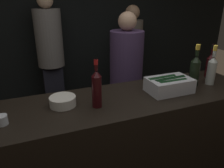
{
  "coord_description": "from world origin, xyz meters",
  "views": [
    {
      "loc": [
        -0.58,
        -1.11,
        1.77
      ],
      "look_at": [
        0.0,
        0.35,
        1.15
      ],
      "focal_mm": 35.0,
      "sensor_mm": 36.0,
      "label": 1
    }
  ],
  "objects": [
    {
      "name": "bar_counter",
      "position": [
        0.0,
        0.31,
        0.51
      ],
      "size": [
        2.52,
        0.63,
        1.03
      ],
      "color": "black",
      "rests_on": "ground_plane"
    },
    {
      "name": "person_in_hoodie",
      "position": [
        0.5,
        1.15,
        0.9
      ],
      "size": [
        0.39,
        0.39,
        1.63
      ],
      "rotation": [
        0.0,
        0.0,
        2.24
      ],
      "color": "black",
      "rests_on": "ground_plane"
    },
    {
      "name": "red_wine_bottle_black_foil",
      "position": [
        1.09,
        0.46,
        1.15
      ],
      "size": [
        0.08,
        0.08,
        0.33
      ],
      "color": "black",
      "rests_on": "bar_counter"
    },
    {
      "name": "red_wine_bottle_tall",
      "position": [
        -0.15,
        0.25,
        1.17
      ],
      "size": [
        0.07,
        0.07,
        0.35
      ],
      "color": "black",
      "rests_on": "bar_counter"
    },
    {
      "name": "champagne_bottle",
      "position": [
        0.79,
        0.33,
        1.17
      ],
      "size": [
        0.09,
        0.09,
        0.37
      ],
      "color": "black",
      "rests_on": "bar_counter"
    },
    {
      "name": "rose_wine_bottle",
      "position": [
        0.95,
        0.3,
        1.17
      ],
      "size": [
        0.08,
        0.08,
        0.36
      ],
      "color": "#B2B7AD",
      "rests_on": "bar_counter"
    },
    {
      "name": "ice_bin_with_bottles",
      "position": [
        0.49,
        0.29,
        1.09
      ],
      "size": [
        0.37,
        0.23,
        0.13
      ],
      "color": "silver",
      "rests_on": "bar_counter"
    },
    {
      "name": "person_grey_polo",
      "position": [
        0.92,
        1.85,
        0.94
      ],
      "size": [
        0.32,
        0.32,
        1.67
      ],
      "rotation": [
        0.0,
        0.0,
        -2.98
      ],
      "color": "black",
      "rests_on": "ground_plane"
    },
    {
      "name": "wall_back_chalkboard",
      "position": [
        0.0,
        2.38,
        1.4
      ],
      "size": [
        6.4,
        0.06,
        2.8
      ],
      "color": "black",
      "rests_on": "ground_plane"
    },
    {
      "name": "candle_votive",
      "position": [
        -0.78,
        0.24,
        1.06
      ],
      "size": [
        0.08,
        0.08,
        0.06
      ],
      "color": "silver",
      "rests_on": "bar_counter"
    },
    {
      "name": "person_blond_tee",
      "position": [
        -0.27,
        2.01,
        1.03
      ],
      "size": [
        0.37,
        0.37,
        1.84
      ],
      "rotation": [
        0.0,
        0.0,
        3.07
      ],
      "color": "black",
      "rests_on": "ground_plane"
    },
    {
      "name": "bowl_white",
      "position": [
        -0.38,
        0.36,
        1.06
      ],
      "size": [
        0.19,
        0.19,
        0.07
      ],
      "color": "silver",
      "rests_on": "bar_counter"
    }
  ]
}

